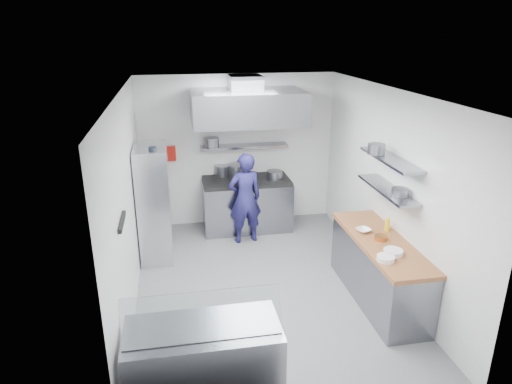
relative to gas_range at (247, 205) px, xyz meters
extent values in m
plane|color=slate|center=(-0.10, -2.10, -0.45)|extent=(5.00, 5.00, 0.00)
plane|color=silver|center=(-0.10, -2.10, 2.35)|extent=(5.00, 5.00, 0.00)
cube|color=white|center=(-0.10, 0.40, 0.95)|extent=(3.60, 2.80, 0.02)
cube|color=white|center=(-0.10, -4.60, 0.95)|extent=(3.60, 2.80, 0.02)
cube|color=white|center=(-1.90, -2.10, 0.95)|extent=(2.80, 5.00, 0.02)
cube|color=white|center=(1.70, -2.10, 0.95)|extent=(2.80, 5.00, 0.02)
cube|color=gray|center=(0.00, 0.00, 0.00)|extent=(1.60, 0.80, 0.90)
cube|color=black|center=(0.00, 0.00, 0.48)|extent=(1.57, 0.78, 0.06)
cylinder|color=slate|center=(-0.39, 0.31, 0.61)|extent=(0.31, 0.31, 0.20)
cylinder|color=slate|center=(-0.12, 0.17, 0.63)|extent=(0.37, 0.37, 0.24)
cylinder|color=slate|center=(0.50, -0.09, 0.59)|extent=(0.29, 0.29, 0.16)
cube|color=gray|center=(0.00, 0.24, 1.07)|extent=(1.60, 0.30, 0.04)
cylinder|color=slate|center=(-0.60, 0.17, 1.18)|extent=(0.26, 0.26, 0.18)
cube|color=gray|center=(0.00, -0.18, 1.85)|extent=(1.90, 1.15, 0.55)
cube|color=slate|center=(0.00, 0.05, 2.23)|extent=(0.55, 0.55, 0.24)
cube|color=#B3150E|center=(-1.35, 0.34, 0.97)|extent=(0.22, 0.10, 0.26)
imported|color=#1C1A4F|center=(-0.12, -0.55, 0.35)|extent=(0.64, 0.47, 1.60)
cube|color=silver|center=(-1.63, -0.83, 0.48)|extent=(0.50, 0.90, 1.85)
cube|color=white|center=(-1.63, -1.10, 0.35)|extent=(0.16, 0.20, 0.18)
cube|color=yellow|center=(-1.63, -0.84, 0.85)|extent=(0.13, 0.16, 0.15)
cylinder|color=black|center=(-1.58, -1.02, 1.35)|extent=(0.12, 0.12, 0.18)
cube|color=black|center=(-1.88, -3.00, 1.10)|extent=(0.04, 0.55, 0.05)
cube|color=gray|center=(1.38, -2.70, -0.03)|extent=(0.62, 2.00, 0.84)
cube|color=brown|center=(1.38, -2.70, 0.42)|extent=(0.65, 2.04, 0.06)
cylinder|color=white|center=(1.18, -3.24, 0.48)|extent=(0.22, 0.22, 0.06)
cylinder|color=white|center=(1.34, -3.10, 0.48)|extent=(0.24, 0.24, 0.06)
cylinder|color=#C87538|center=(1.36, -2.69, 0.48)|extent=(0.16, 0.16, 0.06)
cylinder|color=yellow|center=(1.58, -2.43, 0.54)|extent=(0.07, 0.07, 0.18)
imported|color=white|center=(1.24, -2.41, 0.47)|extent=(0.25, 0.25, 0.05)
cube|color=gray|center=(1.54, -2.40, 1.05)|extent=(0.30, 1.30, 0.04)
cube|color=gray|center=(1.54, -2.40, 1.47)|extent=(0.30, 1.30, 0.04)
cylinder|color=slate|center=(1.56, -2.71, 1.12)|extent=(0.22, 0.22, 0.10)
cylinder|color=slate|center=(1.44, -2.17, 1.56)|extent=(0.24, 0.24, 0.14)
cube|color=gray|center=(-1.10, -4.10, -0.03)|extent=(1.50, 0.70, 0.85)
cube|color=silver|center=(-1.10, -4.22, 0.62)|extent=(1.47, 0.19, 0.42)
camera|label=1|loc=(-1.26, -7.79, 3.10)|focal=32.00mm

